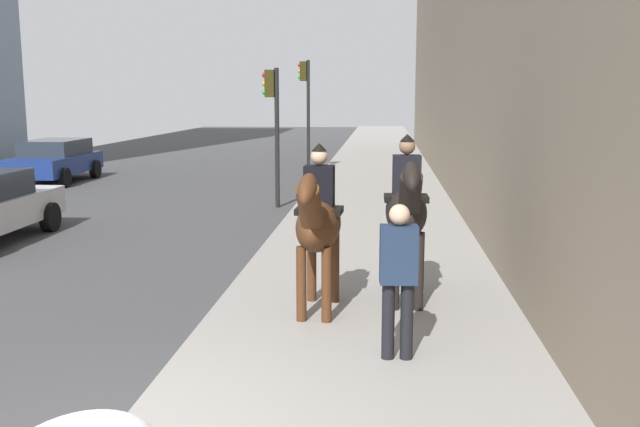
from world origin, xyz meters
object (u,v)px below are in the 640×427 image
(pedestrian_greeting, at_px, (398,271))
(traffic_light_far_curb, at_px, (306,99))
(mounted_horse_far, at_px, (406,210))
(traffic_light_near_curb, at_px, (273,114))
(mounted_horse_near, at_px, (318,222))
(car_mid_lane, at_px, (54,160))

(pedestrian_greeting, bearing_deg, traffic_light_far_curb, 6.28)
(mounted_horse_far, xyz_separation_m, traffic_light_near_curb, (8.80, 3.18, 1.04))
(mounted_horse_near, distance_m, traffic_light_near_curb, 9.68)
(mounted_horse_near, relative_size, traffic_light_near_curb, 0.61)
(pedestrian_greeting, xyz_separation_m, car_mid_lane, (15.74, 11.35, -0.33))
(traffic_light_near_curb, bearing_deg, mounted_horse_near, -167.81)
(pedestrian_greeting, bearing_deg, car_mid_lane, 32.87)
(mounted_horse_far, relative_size, pedestrian_greeting, 1.36)
(traffic_light_far_curb, bearing_deg, mounted_horse_near, -173.27)
(pedestrian_greeting, height_order, traffic_light_near_curb, traffic_light_near_curb)
(pedestrian_greeting, height_order, car_mid_lane, pedestrian_greeting)
(car_mid_lane, bearing_deg, mounted_horse_far, 38.73)
(mounted_horse_far, bearing_deg, traffic_light_far_curb, -170.58)
(mounted_horse_far, distance_m, car_mid_lane, 17.80)
(traffic_light_near_curb, height_order, traffic_light_far_curb, traffic_light_far_curb)
(pedestrian_greeting, bearing_deg, traffic_light_near_curb, 12.57)
(car_mid_lane, xyz_separation_m, traffic_light_far_curb, (2.89, -8.33, 2.03))
(pedestrian_greeting, distance_m, traffic_light_near_curb, 11.45)
(pedestrian_greeting, distance_m, traffic_light_far_curb, 18.95)
(pedestrian_greeting, relative_size, traffic_light_far_curb, 0.41)
(traffic_light_far_curb, bearing_deg, car_mid_lane, 109.13)
(mounted_horse_far, relative_size, car_mid_lane, 0.54)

